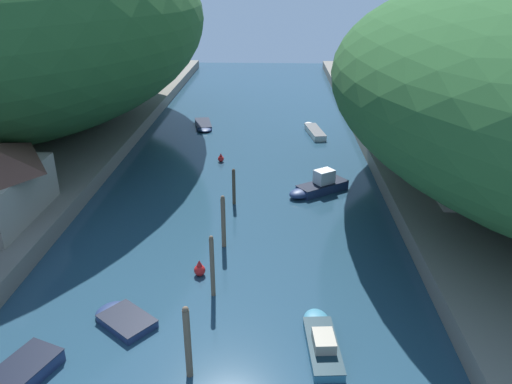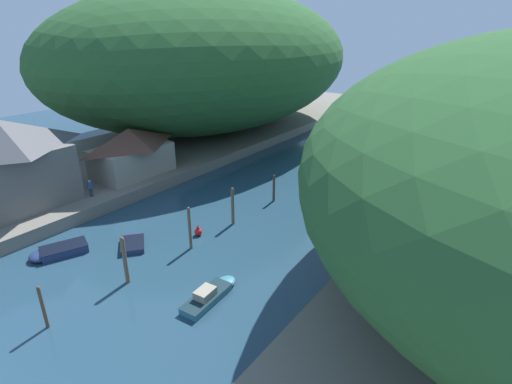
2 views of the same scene
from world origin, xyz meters
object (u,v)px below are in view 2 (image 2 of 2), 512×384
object	(u,v)px
boat_far_right_bank	(57,251)
channel_buoy_near	(302,170)
boat_yellow_tender	(211,294)
boat_near_quay	(402,164)
right_bank_cottage	(455,206)
boat_small_dinghy	(133,242)
boat_far_upstream	(321,146)
person_on_quay	(90,187)
channel_buoy_far	(198,231)
boathouse_shed	(131,151)
boat_cabin_cruiser	(342,204)
waterfront_building	(6,163)

from	to	relation	value
boat_far_right_bank	channel_buoy_near	bearing A→B (deg)	-80.54
boat_yellow_tender	boat_near_quay	world-z (taller)	boat_yellow_tender
right_bank_cottage	channel_buoy_near	world-z (taller)	right_bank_cottage
boat_yellow_tender	boat_far_right_bank	bearing A→B (deg)	-170.79
boat_small_dinghy	boat_far_upstream	world-z (taller)	boat_small_dinghy
boat_far_upstream	person_on_quay	xyz separation A→B (m)	(-8.37, -32.23, 2.02)
boat_near_quay	channel_buoy_far	distance (m)	29.74
channel_buoy_near	boathouse_shed	bearing A→B (deg)	-132.41
boat_small_dinghy	boat_far_upstream	distance (m)	34.47
boat_cabin_cruiser	boathouse_shed	bearing A→B (deg)	74.86
channel_buoy_near	person_on_quay	bearing A→B (deg)	-118.62
boat_far_right_bank	person_on_quay	xyz separation A→B (m)	(-5.46, 6.79, 1.90)
boat_far_upstream	channel_buoy_near	xyz separation A→B (m)	(3.14, -11.14, 0.12)
right_bank_cottage	boat_near_quay	world-z (taller)	right_bank_cottage
waterfront_building	boat_near_quay	xyz separation A→B (m)	(24.14, 36.08, -5.18)
right_bank_cottage	channel_buoy_far	distance (m)	20.64
waterfront_building	boat_far_upstream	size ratio (longest dim) A/B	1.96
right_bank_cottage	boat_far_right_bank	distance (m)	31.07
waterfront_building	boat_yellow_tender	xyz separation A→B (m)	(22.26, 1.89, -5.17)
boat_far_upstream	channel_buoy_far	xyz separation A→B (m)	(3.88, -30.13, 0.19)
boat_far_upstream	waterfront_building	bearing A→B (deg)	60.50
boat_cabin_cruiser	channel_buoy_far	world-z (taller)	boat_cabin_cruiser
channel_buoy_near	channel_buoy_far	bearing A→B (deg)	-87.77
right_bank_cottage	boat_far_upstream	xyz separation A→B (m)	(-21.75, 20.48, -3.90)
waterfront_building	person_on_quay	bearing A→B (deg)	58.00
boat_cabin_cruiser	channel_buoy_far	xyz separation A→B (m)	(-7.72, -12.19, -0.15)
boat_far_upstream	boat_cabin_cruiser	bearing A→B (deg)	110.74
channel_buoy_near	channel_buoy_far	distance (m)	19.00
boat_yellow_tender	boat_cabin_cruiser	distance (m)	17.90
right_bank_cottage	channel_buoy_near	size ratio (longest dim) A/B	8.26
boat_small_dinghy	boat_near_quay	distance (m)	34.89
boat_small_dinghy	right_bank_cottage	bearing A→B (deg)	-17.84
waterfront_building	boat_far_right_bank	distance (m)	10.36
boat_cabin_cruiser	channel_buoy_near	bearing A→B (deg)	16.34
boat_small_dinghy	boat_yellow_tender	xyz separation A→B (m)	(9.91, -1.35, 0.11)
waterfront_building	right_bank_cottage	xyz separation A→B (m)	(33.54, 17.22, -1.38)
boat_near_quay	person_on_quay	bearing A→B (deg)	-133.75
boat_far_upstream	person_on_quay	bearing A→B (deg)	63.31
boat_cabin_cruiser	channel_buoy_near	distance (m)	10.86
waterfront_building	right_bank_cottage	distance (m)	37.72
boat_small_dinghy	channel_buoy_far	distance (m)	5.46
boat_far_right_bank	boat_far_upstream	world-z (taller)	boat_far_right_bank
boat_near_quay	channel_buoy_near	size ratio (longest dim) A/B	7.50
boat_far_right_bank	boat_far_upstream	size ratio (longest dim) A/B	0.86
boathouse_shed	boat_small_dinghy	distance (m)	14.35
channel_buoy_far	person_on_quay	size ratio (longest dim) A/B	0.60
boat_small_dinghy	channel_buoy_far	world-z (taller)	channel_buoy_far
channel_buoy_near	boat_far_right_bank	bearing A→B (deg)	-102.24
right_bank_cottage	boat_near_quay	bearing A→B (deg)	116.48
boat_small_dinghy	boat_far_right_bank	distance (m)	5.72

